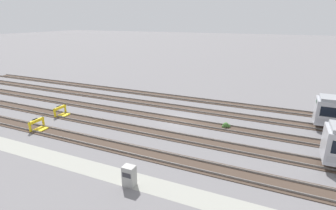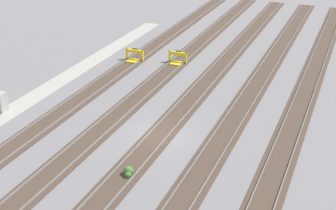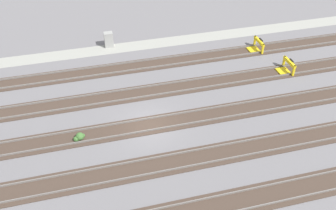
# 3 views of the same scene
# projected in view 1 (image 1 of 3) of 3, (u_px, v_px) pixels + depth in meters

# --- Properties ---
(ground_plane) EXTENTS (400.00, 400.00, 0.00)m
(ground_plane) POSITION_uv_depth(u_px,v_px,m) (180.00, 121.00, 31.82)
(ground_plane) COLOR slate
(service_walkway) EXTENTS (54.00, 2.00, 0.01)m
(service_walkway) POSITION_uv_depth(u_px,v_px,m) (120.00, 176.00, 20.60)
(service_walkway) COLOR #9E9E93
(service_walkway) RESTS_ON ground
(rail_track_nearest) EXTENTS (90.00, 2.23, 0.21)m
(rail_track_nearest) POSITION_uv_depth(u_px,v_px,m) (145.00, 153.00, 24.07)
(rail_track_nearest) COLOR #47382D
(rail_track_nearest) RESTS_ON ground
(rail_track_near_inner) EXTENTS (90.00, 2.23, 0.21)m
(rail_track_near_inner) POSITION_uv_depth(u_px,v_px,m) (165.00, 135.00, 27.94)
(rail_track_near_inner) COLOR #47382D
(rail_track_near_inner) RESTS_ON ground
(rail_track_middle) EXTENTS (90.00, 2.24, 0.21)m
(rail_track_middle) POSITION_uv_depth(u_px,v_px,m) (180.00, 120.00, 31.80)
(rail_track_middle) COLOR #47382D
(rail_track_middle) RESTS_ON ground
(rail_track_far_inner) EXTENTS (90.00, 2.23, 0.21)m
(rail_track_far_inner) POSITION_uv_depth(u_px,v_px,m) (192.00, 109.00, 35.67)
(rail_track_far_inner) COLOR #47382D
(rail_track_far_inner) RESTS_ON ground
(rail_track_farthest) EXTENTS (90.00, 2.23, 0.21)m
(rail_track_farthest) POSITION_uv_depth(u_px,v_px,m) (202.00, 100.00, 39.54)
(rail_track_farthest) COLOR #47382D
(rail_track_farthest) RESTS_ON ground
(bumper_stop_nearest_track) EXTENTS (1.37, 2.01, 1.22)m
(bumper_stop_nearest_track) POSITION_uv_depth(u_px,v_px,m) (39.00, 125.00, 29.14)
(bumper_stop_nearest_track) COLOR yellow
(bumper_stop_nearest_track) RESTS_ON ground
(bumper_stop_near_inner_track) EXTENTS (1.36, 2.01, 1.22)m
(bumper_stop_near_inner_track) POSITION_uv_depth(u_px,v_px,m) (62.00, 112.00, 33.43)
(bumper_stop_near_inner_track) COLOR yellow
(bumper_stop_near_inner_track) RESTS_ON ground
(electrical_cabinet) EXTENTS (0.90, 0.73, 1.60)m
(electrical_cabinet) POSITION_uv_depth(u_px,v_px,m) (129.00, 176.00, 19.27)
(electrical_cabinet) COLOR #9E9E99
(electrical_cabinet) RESTS_ON ground
(weed_clump) EXTENTS (0.92, 0.70, 0.64)m
(weed_clump) POSITION_uv_depth(u_px,v_px,m) (226.00, 125.00, 29.80)
(weed_clump) COLOR #427033
(weed_clump) RESTS_ON ground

